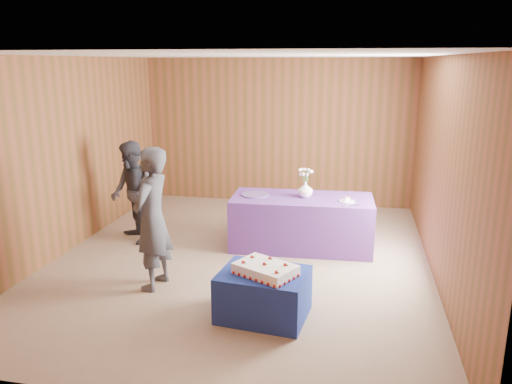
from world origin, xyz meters
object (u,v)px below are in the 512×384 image
(serving_table, at_px, (302,222))
(vase, at_px, (305,189))
(cake_table, at_px, (264,294))
(guest_right, at_px, (132,192))
(guest_left, at_px, (152,219))
(sheet_cake, at_px, (265,269))

(serving_table, relative_size, vase, 8.97)
(serving_table, bearing_deg, cake_table, -97.14)
(serving_table, xyz_separation_m, guest_right, (-2.48, -0.26, 0.38))
(vase, relative_size, guest_left, 0.13)
(guest_left, bearing_deg, vase, 142.43)
(serving_table, bearing_deg, vase, 34.67)
(guest_right, bearing_deg, vase, 54.03)
(sheet_cake, bearing_deg, vase, 112.63)
(serving_table, distance_m, sheet_cake, 2.18)
(serving_table, height_order, guest_right, guest_right)
(vase, bearing_deg, guest_left, -133.45)
(serving_table, distance_m, guest_left, 2.34)
(serving_table, relative_size, guest_right, 1.32)
(cake_table, distance_m, sheet_cake, 0.31)
(sheet_cake, relative_size, guest_left, 0.44)
(vase, distance_m, guest_left, 2.34)
(serving_table, height_order, guest_left, guest_left)
(cake_table, distance_m, guest_right, 3.02)
(cake_table, relative_size, vase, 4.04)
(vase, height_order, guest_left, guest_left)
(sheet_cake, bearing_deg, serving_table, 113.57)
(cake_table, xyz_separation_m, guest_left, (-1.41, 0.46, 0.60))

